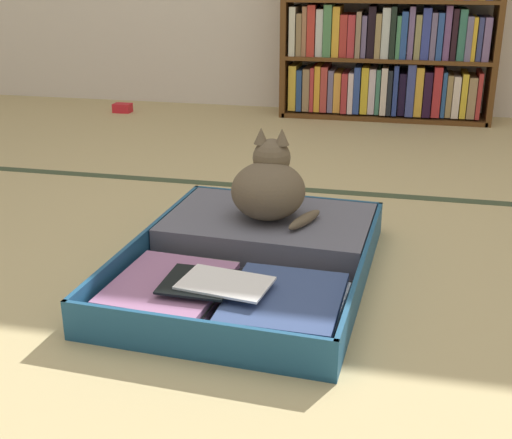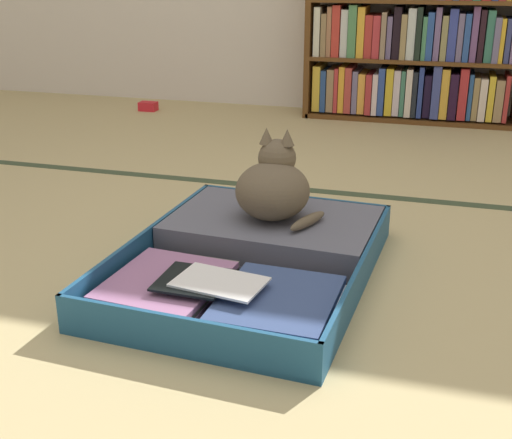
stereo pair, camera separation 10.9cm
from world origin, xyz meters
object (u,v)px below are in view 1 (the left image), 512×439
object	(u,v)px
black_cat	(270,187)
small_red_pouch	(123,108)
bookshelf	(387,32)
open_suitcase	(254,255)

from	to	relation	value
black_cat	small_red_pouch	distance (m)	2.11
black_cat	small_red_pouch	size ratio (longest dim) A/B	2.73
bookshelf	black_cat	size ratio (longest dim) A/B	4.14
open_suitcase	black_cat	world-z (taller)	black_cat
bookshelf	open_suitcase	size ratio (longest dim) A/B	1.25
black_cat	small_red_pouch	world-z (taller)	black_cat
bookshelf	small_red_pouch	world-z (taller)	bookshelf
small_red_pouch	bookshelf	bearing A→B (deg)	7.18
bookshelf	black_cat	bearing A→B (deg)	-97.56
bookshelf	small_red_pouch	size ratio (longest dim) A/B	11.31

